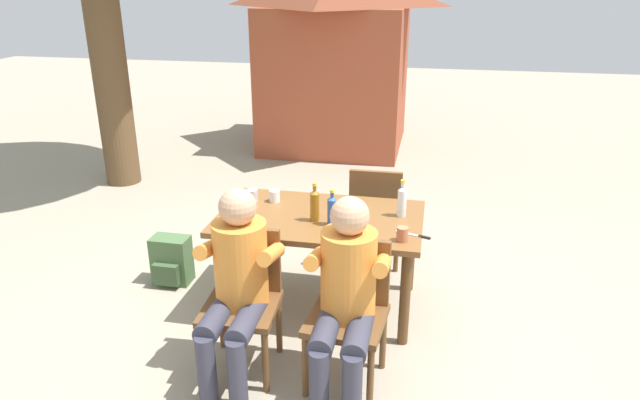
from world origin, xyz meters
TOP-DOWN VIEW (x-y plane):
  - ground_plane at (0.00, 0.00)m, footprint 24.00×24.00m
  - dining_table at (0.00, 0.00)m, footprint 1.43×0.87m
  - chair_near_right at (0.33, -0.74)m, footprint 0.48×0.48m
  - chair_near_left at (-0.33, -0.74)m, footprint 0.47×0.47m
  - chair_far_right at (0.32, 0.74)m, footprint 0.44×0.44m
  - person_in_white_shirt at (0.32, -0.85)m, footprint 0.47×0.61m
  - person_in_plaid_shirt at (-0.32, -0.85)m, footprint 0.47×0.61m
  - bottle_clear at (0.56, 0.11)m, footprint 0.06×0.06m
  - bottle_blue at (0.11, -0.13)m, footprint 0.06×0.06m
  - bottle_amber at (-0.02, -0.09)m, footprint 0.06×0.06m
  - cup_terracotta at (0.59, -0.29)m, footprint 0.07×0.07m
  - cup_steel at (-0.55, 0.17)m, footprint 0.08×0.08m
  - cup_white at (-0.39, 0.20)m, footprint 0.08×0.08m
  - table_knife at (0.67, -0.20)m, footprint 0.23×0.10m
  - backpack_by_near_side at (-1.22, 0.09)m, footprint 0.29×0.24m
  - brick_kiosk at (-0.66, 4.31)m, footprint 2.17×2.09m

SIDE VIEW (x-z plane):
  - ground_plane at x=0.00m, z-range 0.00..0.00m
  - backpack_by_near_side at x=-1.22m, z-range -0.01..0.38m
  - chair_near_right at x=0.33m, z-range 0.05..0.92m
  - chair_near_left at x=-0.33m, z-range 0.05..0.92m
  - chair_far_right at x=0.32m, z-range 0.05..0.92m
  - dining_table at x=0.00m, z-range 0.26..0.99m
  - person_in_white_shirt at x=0.32m, z-range 0.07..1.25m
  - person_in_plaid_shirt at x=-0.32m, z-range 0.07..1.25m
  - table_knife at x=0.67m, z-range 0.72..0.73m
  - cup_white at x=-0.39m, z-range 0.72..0.81m
  - cup_steel at x=-0.55m, z-range 0.72..0.81m
  - cup_terracotta at x=0.59m, z-range 0.72..0.81m
  - bottle_blue at x=0.11m, z-range 0.70..0.96m
  - bottle_clear at x=0.56m, z-range 0.70..0.97m
  - bottle_amber at x=-0.02m, z-range 0.70..0.98m
  - brick_kiosk at x=-0.66m, z-range 0.06..2.54m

